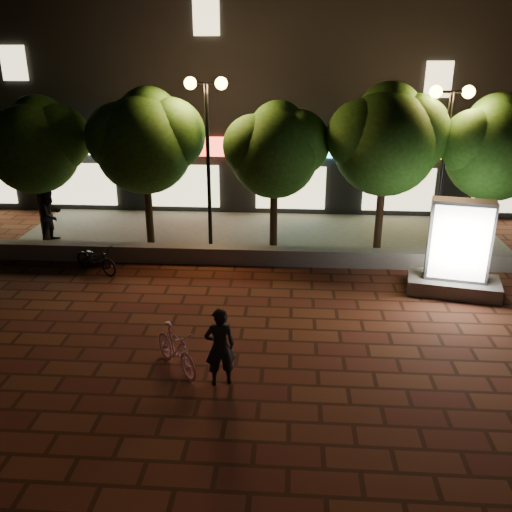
# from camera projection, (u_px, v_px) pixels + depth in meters

# --- Properties ---
(ground) EXTENTS (80.00, 80.00, 0.00)m
(ground) POSITION_uv_depth(u_px,v_px,m) (243.00, 327.00, 12.71)
(ground) COLOR #552B1A
(ground) RESTS_ON ground
(retaining_wall) EXTENTS (16.00, 0.45, 0.50)m
(retaining_wall) POSITION_uv_depth(u_px,v_px,m) (255.00, 255.00, 16.34)
(retaining_wall) COLOR slate
(retaining_wall) RESTS_ON ground
(sidewalk) EXTENTS (16.00, 5.00, 0.08)m
(sidewalk) POSITION_uv_depth(u_px,v_px,m) (260.00, 235.00, 18.75)
(sidewalk) COLOR slate
(sidewalk) RESTS_ON ground
(building_block) EXTENTS (28.00, 8.12, 11.30)m
(building_block) POSITION_uv_depth(u_px,v_px,m) (270.00, 73.00, 23.00)
(building_block) COLOR black
(building_block) RESTS_ON ground
(tree_far_left) EXTENTS (3.36, 2.80, 4.63)m
(tree_far_left) POSITION_uv_depth(u_px,v_px,m) (35.00, 142.00, 17.05)
(tree_far_left) COLOR black
(tree_far_left) RESTS_ON sidewalk
(tree_left) EXTENTS (3.60, 3.00, 4.89)m
(tree_left) POSITION_uv_depth(u_px,v_px,m) (146.00, 138.00, 16.77)
(tree_left) COLOR black
(tree_left) RESTS_ON sidewalk
(tree_mid) EXTENTS (3.24, 2.70, 4.50)m
(tree_mid) POSITION_uv_depth(u_px,v_px,m) (276.00, 147.00, 16.60)
(tree_mid) COLOR black
(tree_mid) RESTS_ON sidewalk
(tree_right) EXTENTS (3.72, 3.10, 5.07)m
(tree_right) POSITION_uv_depth(u_px,v_px,m) (388.00, 137.00, 16.26)
(tree_right) COLOR black
(tree_right) RESTS_ON sidewalk
(tree_far_right) EXTENTS (3.48, 2.90, 4.76)m
(tree_far_right) POSITION_uv_depth(u_px,v_px,m) (497.00, 145.00, 16.13)
(tree_far_right) COLOR black
(tree_far_right) RESTS_ON sidewalk
(street_lamp_left) EXTENTS (1.26, 0.36, 5.18)m
(street_lamp_left) POSITION_uv_depth(u_px,v_px,m) (207.00, 120.00, 16.19)
(street_lamp_left) COLOR black
(street_lamp_left) RESTS_ON sidewalk
(street_lamp_right) EXTENTS (1.26, 0.36, 4.98)m
(street_lamp_right) POSITION_uv_depth(u_px,v_px,m) (448.00, 127.00, 15.80)
(street_lamp_right) COLOR black
(street_lamp_right) RESTS_ON sidewalk
(ad_kiosk) EXTENTS (2.51, 1.60, 2.51)m
(ad_kiosk) POSITION_uv_depth(u_px,v_px,m) (457.00, 256.00, 14.17)
(ad_kiosk) COLOR slate
(ad_kiosk) RESTS_ON ground
(scooter_pink) EXTENTS (1.35, 1.50, 0.95)m
(scooter_pink) POSITION_uv_depth(u_px,v_px,m) (176.00, 349.00, 10.91)
(scooter_pink) COLOR pink
(scooter_pink) RESTS_ON ground
(rider) EXTENTS (0.67, 0.54, 1.61)m
(rider) POSITION_uv_depth(u_px,v_px,m) (220.00, 347.00, 10.35)
(rider) COLOR black
(rider) RESTS_ON ground
(scooter_parked) EXTENTS (1.65, 1.25, 0.83)m
(scooter_parked) POSITION_uv_depth(u_px,v_px,m) (96.00, 259.00, 15.64)
(scooter_parked) COLOR black
(scooter_parked) RESTS_ON ground
(pedestrian) EXTENTS (0.90, 1.01, 1.74)m
(pedestrian) POSITION_uv_depth(u_px,v_px,m) (51.00, 215.00, 17.77)
(pedestrian) COLOR black
(pedestrian) RESTS_ON sidewalk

